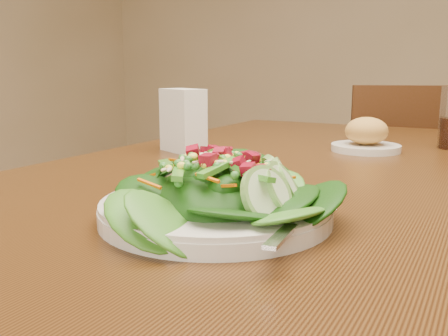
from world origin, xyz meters
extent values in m
cube|color=#492A10|center=(0.00, 0.00, 0.73)|extent=(0.90, 1.40, 0.04)
cylinder|color=#371B0F|center=(-0.39, 0.64, 0.35)|extent=(0.07, 0.07, 0.71)
cube|color=#371B0F|center=(-0.02, 0.99, 0.41)|extent=(0.52, 0.52, 0.04)
cylinder|color=#371B0F|center=(0.07, 1.21, 0.20)|extent=(0.04, 0.04, 0.39)
cylinder|color=#371B0F|center=(-0.25, 1.08, 0.20)|extent=(0.04, 0.04, 0.39)
cylinder|color=#371B0F|center=(-0.12, 0.76, 0.20)|extent=(0.04, 0.04, 0.39)
cube|color=#371B0F|center=(0.05, 0.81, 0.65)|extent=(0.37, 0.17, 0.44)
cylinder|color=silver|center=(0.00, -0.38, 0.76)|extent=(0.26, 0.26, 0.02)
ellipsoid|color=black|center=(0.00, -0.38, 0.79)|extent=(0.18, 0.18, 0.04)
cube|color=silver|center=(0.11, -0.41, 0.77)|extent=(0.05, 0.18, 0.01)
cylinder|color=silver|center=(0.04, 0.20, 0.76)|extent=(0.14, 0.14, 0.01)
ellipsoid|color=#BE8135|center=(0.04, 0.20, 0.79)|extent=(0.09, 0.09, 0.06)
cube|color=white|center=(-0.29, 0.01, 0.81)|extent=(0.11, 0.09, 0.13)
cube|color=white|center=(-0.29, 0.01, 0.82)|extent=(0.10, 0.08, 0.11)
camera|label=1|loc=(0.27, -0.85, 0.92)|focal=40.00mm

